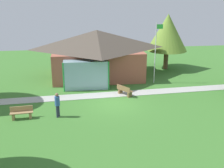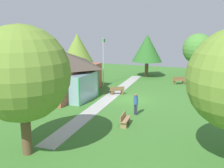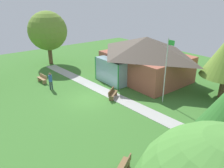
{
  "view_description": "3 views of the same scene",
  "coord_description": "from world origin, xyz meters",
  "px_view_note": "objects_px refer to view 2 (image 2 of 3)",
  "views": [
    {
      "loc": [
        -2.77,
        -19.79,
        8.24
      ],
      "look_at": [
        -0.01,
        1.09,
        1.26
      ],
      "focal_mm": 45.05,
      "sensor_mm": 36.0,
      "label": 1
    },
    {
      "loc": [
        -22.64,
        -7.17,
        6.73
      ],
      "look_at": [
        -0.18,
        1.77,
        1.37
      ],
      "focal_mm": 41.1,
      "sensor_mm": 36.0,
      "label": 2
    },
    {
      "loc": [
        15.12,
        -9.39,
        8.64
      ],
      "look_at": [
        0.24,
        2.39,
        0.92
      ],
      "focal_mm": 34.93,
      "sensor_mm": 36.0,
      "label": 3
    }
  ],
  "objects_px": {
    "flagpole": "(103,59)",
    "visitor_strolling_lawn": "(136,102)",
    "pavilion": "(57,70)",
    "tree_west_hedge": "(22,74)",
    "tree_far_east": "(198,49)",
    "bench_rear_near_path": "(117,91)",
    "bench_lawn_far_right": "(179,81)",
    "bench_mid_left": "(125,120)",
    "tree_behind_pavilion_right": "(77,49)",
    "tree_east_hedge": "(147,48)"
  },
  "relations": [
    {
      "from": "flagpole",
      "to": "tree_behind_pavilion_right",
      "type": "bearing_deg",
      "value": 61.45
    },
    {
      "from": "pavilion",
      "to": "tree_far_east",
      "type": "relative_size",
      "value": 1.61
    },
    {
      "from": "tree_far_east",
      "to": "bench_rear_near_path",
      "type": "bearing_deg",
      "value": 151.22
    },
    {
      "from": "tree_behind_pavilion_right",
      "to": "tree_east_hedge",
      "type": "distance_m",
      "value": 9.43
    },
    {
      "from": "visitor_strolling_lawn",
      "to": "tree_behind_pavilion_right",
      "type": "height_order",
      "value": "tree_behind_pavilion_right"
    },
    {
      "from": "flagpole",
      "to": "bench_rear_near_path",
      "type": "distance_m",
      "value": 5.22
    },
    {
      "from": "flagpole",
      "to": "bench_lawn_far_right",
      "type": "relative_size",
      "value": 3.66
    },
    {
      "from": "pavilion",
      "to": "bench_rear_near_path",
      "type": "height_order",
      "value": "pavilion"
    },
    {
      "from": "tree_west_hedge",
      "to": "bench_lawn_far_right",
      "type": "bearing_deg",
      "value": -14.21
    },
    {
      "from": "bench_rear_near_path",
      "to": "bench_lawn_far_right",
      "type": "distance_m",
      "value": 9.14
    },
    {
      "from": "tree_behind_pavilion_right",
      "to": "tree_far_east",
      "type": "distance_m",
      "value": 16.13
    },
    {
      "from": "flagpole",
      "to": "bench_lawn_far_right",
      "type": "xyz_separation_m",
      "value": [
        4.12,
        -8.2,
        -2.68
      ]
    },
    {
      "from": "tree_behind_pavilion_right",
      "to": "tree_west_hedge",
      "type": "xyz_separation_m",
      "value": [
        -19.58,
        -7.76,
        0.42
      ]
    },
    {
      "from": "bench_lawn_far_right",
      "to": "tree_west_hedge",
      "type": "relative_size",
      "value": 0.22
    },
    {
      "from": "tree_east_hedge",
      "to": "tree_west_hedge",
      "type": "bearing_deg",
      "value": 178.86
    },
    {
      "from": "bench_lawn_far_right",
      "to": "tree_west_hedge",
      "type": "height_order",
      "value": "tree_west_hedge"
    },
    {
      "from": "tree_west_hedge",
      "to": "bench_mid_left",
      "type": "bearing_deg",
      "value": -31.29
    },
    {
      "from": "pavilion",
      "to": "tree_far_east",
      "type": "height_order",
      "value": "tree_far_east"
    },
    {
      "from": "visitor_strolling_lawn",
      "to": "pavilion",
      "type": "bearing_deg",
      "value": 12.93
    },
    {
      "from": "flagpole",
      "to": "tree_east_hedge",
      "type": "height_order",
      "value": "tree_east_hedge"
    },
    {
      "from": "pavilion",
      "to": "tree_behind_pavilion_right",
      "type": "relative_size",
      "value": 1.61
    },
    {
      "from": "flagpole",
      "to": "tree_west_hedge",
      "type": "height_order",
      "value": "tree_west_hedge"
    },
    {
      "from": "bench_rear_near_path",
      "to": "tree_east_hedge",
      "type": "distance_m",
      "value": 11.21
    },
    {
      "from": "tree_west_hedge",
      "to": "tree_far_east",
      "type": "relative_size",
      "value": 1.16
    },
    {
      "from": "tree_far_east",
      "to": "bench_lawn_far_right",
      "type": "bearing_deg",
      "value": 161.91
    },
    {
      "from": "bench_mid_left",
      "to": "tree_east_hedge",
      "type": "xyz_separation_m",
      "value": [
        18.3,
        3.09,
        3.55
      ]
    },
    {
      "from": "tree_far_east",
      "to": "flagpole",
      "type": "bearing_deg",
      "value": 133.03
    },
    {
      "from": "flagpole",
      "to": "pavilion",
      "type": "bearing_deg",
      "value": 150.59
    },
    {
      "from": "pavilion",
      "to": "bench_lawn_far_right",
      "type": "distance_m",
      "value": 14.64
    },
    {
      "from": "pavilion",
      "to": "bench_mid_left",
      "type": "relative_size",
      "value": 6.25
    },
    {
      "from": "bench_rear_near_path",
      "to": "tree_behind_pavilion_right",
      "type": "relative_size",
      "value": 0.25
    },
    {
      "from": "bench_lawn_far_right",
      "to": "flagpole",
      "type": "bearing_deg",
      "value": -1.58
    },
    {
      "from": "bench_rear_near_path",
      "to": "pavilion",
      "type": "bearing_deg",
      "value": 162.95
    },
    {
      "from": "flagpole",
      "to": "tree_behind_pavilion_right",
      "type": "distance_m",
      "value": 5.64
    },
    {
      "from": "flagpole",
      "to": "bench_mid_left",
      "type": "height_order",
      "value": "flagpole"
    },
    {
      "from": "flagpole",
      "to": "visitor_strolling_lawn",
      "type": "height_order",
      "value": "flagpole"
    },
    {
      "from": "bench_lawn_far_right",
      "to": "tree_east_hedge",
      "type": "bearing_deg",
      "value": -61.15
    },
    {
      "from": "flagpole",
      "to": "tree_behind_pavilion_right",
      "type": "relative_size",
      "value": 0.94
    },
    {
      "from": "tree_west_hedge",
      "to": "tree_east_hedge",
      "type": "height_order",
      "value": "tree_west_hedge"
    },
    {
      "from": "visitor_strolling_lawn",
      "to": "flagpole",
      "type": "bearing_deg",
      "value": -19.99
    },
    {
      "from": "visitor_strolling_lawn",
      "to": "tree_west_hedge",
      "type": "height_order",
      "value": "tree_west_hedge"
    },
    {
      "from": "bench_rear_near_path",
      "to": "visitor_strolling_lawn",
      "type": "height_order",
      "value": "visitor_strolling_lawn"
    },
    {
      "from": "tree_west_hedge",
      "to": "tree_far_east",
      "type": "bearing_deg",
      "value": -14.98
    },
    {
      "from": "pavilion",
      "to": "tree_behind_pavilion_right",
      "type": "bearing_deg",
      "value": 14.08
    },
    {
      "from": "flagpole",
      "to": "tree_far_east",
      "type": "bearing_deg",
      "value": -46.97
    },
    {
      "from": "pavilion",
      "to": "tree_west_hedge",
      "type": "relative_size",
      "value": 1.39
    },
    {
      "from": "bench_rear_near_path",
      "to": "tree_far_east",
      "type": "distance_m",
      "value": 14.76
    },
    {
      "from": "pavilion",
      "to": "tree_west_hedge",
      "type": "distance_m",
      "value": 13.24
    },
    {
      "from": "visitor_strolling_lawn",
      "to": "tree_behind_pavilion_right",
      "type": "bearing_deg",
      "value": -11.75
    },
    {
      "from": "visitor_strolling_lawn",
      "to": "tree_west_hedge",
      "type": "relative_size",
      "value": 0.25
    }
  ]
}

